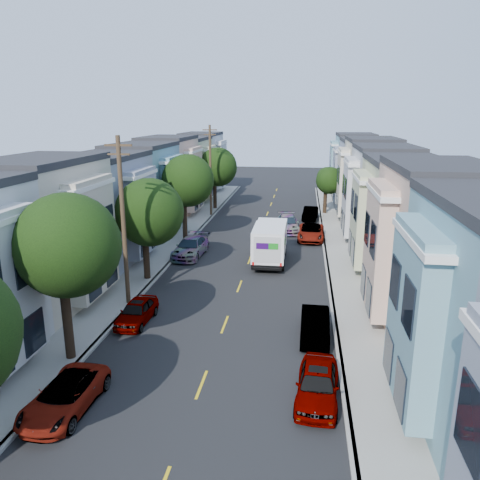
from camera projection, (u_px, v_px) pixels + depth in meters
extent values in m
plane|color=black|center=(225.00, 325.00, 25.89)|extent=(160.00, 160.00, 0.00)
cube|color=black|center=(254.00, 249.00, 40.23)|extent=(12.00, 70.00, 0.02)
cube|color=gray|center=(185.00, 246.00, 41.00)|extent=(0.30, 70.00, 0.15)
cube|color=gray|center=(325.00, 251.00, 39.43)|extent=(0.30, 70.00, 0.15)
cube|color=gray|center=(171.00, 246.00, 41.17)|extent=(2.60, 70.00, 0.15)
cube|color=gray|center=(341.00, 252.00, 39.26)|extent=(2.60, 70.00, 0.15)
cube|color=gold|center=(254.00, 250.00, 40.23)|extent=(0.12, 70.00, 0.01)
cube|color=#BBBE92|center=(130.00, 245.00, 41.69)|extent=(5.00, 70.00, 8.50)
cube|color=#BBBE92|center=(387.00, 255.00, 38.78)|extent=(5.00, 70.00, 8.50)
cylinder|color=black|center=(67.00, 321.00, 21.70)|extent=(0.44, 0.44, 4.02)
sphere|color=#1F400E|center=(66.00, 245.00, 20.70)|extent=(4.70, 4.70, 4.70)
cylinder|color=black|center=(146.00, 258.00, 32.48)|extent=(0.44, 0.44, 3.23)
sphere|color=#1F400E|center=(148.00, 212.00, 31.60)|extent=(4.65, 4.65, 4.65)
cylinder|color=black|center=(185.00, 220.00, 42.72)|extent=(0.44, 0.44, 3.89)
sphere|color=#1F400E|center=(187.00, 181.00, 41.74)|extent=(4.70, 4.70, 4.70)
cylinder|color=black|center=(215.00, 195.00, 56.92)|extent=(0.44, 0.44, 3.50)
sphere|color=#1F400E|center=(217.00, 167.00, 56.00)|extent=(4.66, 4.66, 4.66)
cylinder|color=black|center=(325.00, 202.00, 54.12)|extent=(0.44, 0.44, 2.84)
sphere|color=#1F400E|center=(329.00, 180.00, 53.43)|extent=(3.10, 3.10, 3.10)
cylinder|color=#42301E|center=(124.00, 225.00, 27.32)|extent=(0.26, 0.26, 10.00)
cube|color=#42301E|center=(118.00, 145.00, 26.12)|extent=(1.60, 0.12, 0.12)
cylinder|color=#42301E|center=(210.00, 172.00, 52.19)|extent=(0.26, 0.26, 10.00)
cube|color=#42301E|center=(210.00, 130.00, 50.98)|extent=(1.60, 0.12, 0.12)
cube|color=white|center=(269.00, 242.00, 35.57)|extent=(2.39, 4.29, 2.34)
cube|color=white|center=(272.00, 233.00, 38.59)|extent=(2.39, 1.99, 2.16)
cube|color=black|center=(270.00, 255.00, 36.76)|extent=(2.20, 6.16, 0.24)
cube|color=#2D0A51|center=(262.00, 246.00, 33.49)|extent=(0.90, 0.04, 0.44)
cube|color=#198C1E|center=(273.00, 246.00, 33.38)|extent=(0.70, 0.04, 0.44)
cylinder|color=black|center=(253.00, 264.00, 34.95)|extent=(0.28, 0.90, 0.90)
cylinder|color=black|center=(282.00, 265.00, 34.67)|extent=(0.28, 0.90, 0.90)
cylinder|color=black|center=(259.00, 249.00, 38.79)|extent=(0.28, 0.90, 0.90)
cylinder|color=black|center=(285.00, 250.00, 38.51)|extent=(0.28, 0.90, 0.90)
imported|color=black|center=(288.00, 224.00, 46.32)|extent=(2.57, 5.22, 1.51)
imported|color=black|center=(65.00, 397.00, 18.23)|extent=(2.23, 4.55, 1.24)
imported|color=#B9B9BA|center=(137.00, 312.00, 26.01)|extent=(1.65, 4.01, 1.29)
imported|color=#560A0A|center=(191.00, 247.00, 38.16)|extent=(2.44, 5.19, 1.52)
imported|color=#31363A|center=(317.00, 384.00, 18.91)|extent=(2.00, 4.52, 1.43)
imported|color=white|center=(315.00, 326.00, 24.22)|extent=(1.51, 4.12, 1.37)
imported|color=black|center=(311.00, 232.00, 43.15)|extent=(2.50, 5.12, 1.40)
imported|color=#081B3D|center=(310.00, 214.00, 51.33)|extent=(1.86, 4.26, 1.38)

